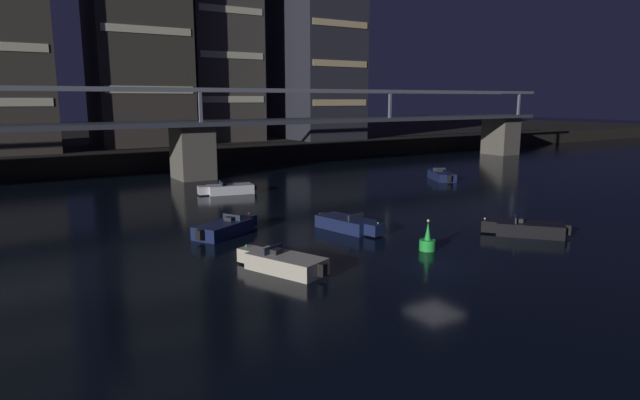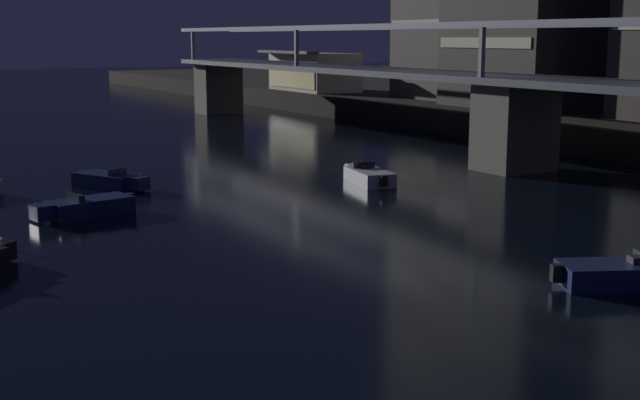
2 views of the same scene
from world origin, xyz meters
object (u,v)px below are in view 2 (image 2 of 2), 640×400
river_bridge (516,99)px  speedboat_near_left (624,274)px  waterfront_pavilion (313,72)px  speedboat_far_left (368,176)px  speedboat_near_right (110,180)px  speedboat_mid_right (86,207)px

river_bridge → speedboat_near_left: 26.36m
waterfront_pavilion → speedboat_far_left: bearing=-25.6°
speedboat_far_left → waterfront_pavilion: bearing=154.4°
speedboat_near_left → speedboat_far_left: 22.50m
speedboat_near_left → speedboat_far_left: bearing=170.2°
river_bridge → speedboat_far_left: 11.49m
river_bridge → speedboat_near_right: (-6.43, -24.35, -4.17)m
waterfront_pavilion → speedboat_mid_right: size_ratio=2.38×
waterfront_pavilion → river_bridge: bearing=-14.0°
river_bridge → waterfront_pavilion: size_ratio=8.26×
speedboat_near_right → speedboat_far_left: 14.86m
speedboat_mid_right → speedboat_far_left: 16.88m
river_bridge → speedboat_mid_right: size_ratio=19.63×
speedboat_near_right → river_bridge: bearing=75.2°
river_bridge → speedboat_mid_right: bearing=-88.7°
speedboat_near_right → speedboat_mid_right: (7.06, -3.17, 0.00)m
speedboat_near_left → speedboat_near_right: same height
river_bridge → speedboat_far_left: river_bridge is taller
river_bridge → waterfront_pavilion: river_bridge is taller
waterfront_pavilion → speedboat_near_right: (41.26, -36.27, -4.02)m
speedboat_near_right → speedboat_far_left: size_ratio=0.94×
waterfront_pavilion → speedboat_near_left: (69.30, -26.42, -4.02)m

